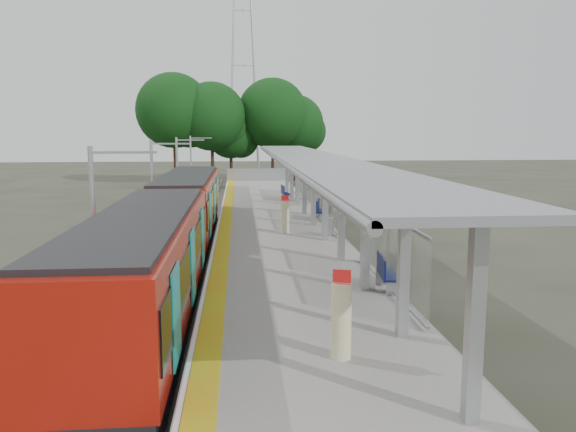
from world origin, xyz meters
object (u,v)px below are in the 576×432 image
object	(u,v)px
bench_mid	(320,209)
bench_far	(284,192)
info_pillar_near	(341,320)
info_pillar_far	(285,217)
train	(173,226)
litter_bin	(329,227)
bench_near	(385,272)

from	to	relation	value
bench_mid	bench_far	xyz separation A→B (m)	(-1.23, 9.10, -0.04)
bench_far	info_pillar_near	distance (m)	28.02
bench_far	info_pillar_far	bearing A→B (deg)	-98.48
train	litter_bin	bearing A→B (deg)	23.42
bench_mid	bench_far	world-z (taller)	bench_mid
bench_far	litter_bin	world-z (taller)	bench_far
bench_mid	info_pillar_near	world-z (taller)	info_pillar_near
train	info_pillar_far	xyz separation A→B (m)	(4.85, 3.82, -0.27)
info_pillar_far	bench_near	bearing A→B (deg)	-82.65
bench_near	bench_far	bearing A→B (deg)	99.18
info_pillar_far	litter_bin	size ratio (longest dim) A/B	2.16
bench_mid	litter_bin	world-z (taller)	bench_mid
bench_far	info_pillar_far	xyz separation A→B (m)	(-1.03, -12.94, 0.24)
bench_near	bench_far	world-z (taller)	bench_near
bench_far	info_pillar_near	bearing A→B (deg)	-96.11
litter_bin	bench_far	bearing A→B (deg)	94.09
train	info_pillar_near	world-z (taller)	train
litter_bin	train	bearing A→B (deg)	-156.58
litter_bin	bench_mid	bearing A→B (deg)	87.07
train	bench_far	distance (m)	17.77
bench_near	info_pillar_near	size ratio (longest dim) A/B	0.83
train	info_pillar_far	world-z (taller)	train
train	info_pillar_far	bearing A→B (deg)	38.25
info_pillar_near	litter_bin	distance (m)	14.36
info_pillar_near	litter_bin	world-z (taller)	info_pillar_near
info_pillar_near	bench_mid	bearing A→B (deg)	99.60
train	bench_far	bearing A→B (deg)	70.68
bench_near	bench_mid	bearing A→B (deg)	96.12
info_pillar_near	bench_far	bearing A→B (deg)	104.32
litter_bin	info_pillar_far	bearing A→B (deg)	157.07
info_pillar_near	info_pillar_far	bearing A→B (deg)	106.37
train	litter_bin	distance (m)	7.51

